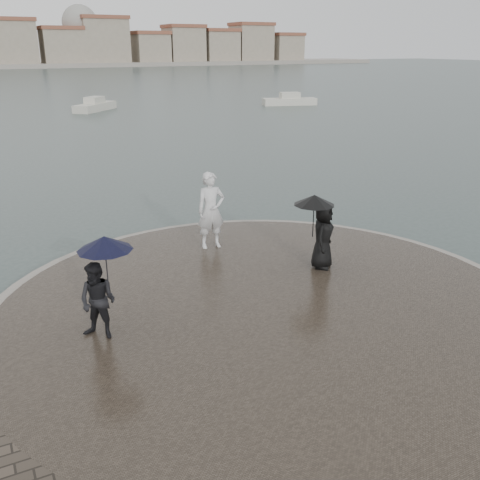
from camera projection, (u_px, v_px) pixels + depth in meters
ground at (369, 404)px, 9.16m from camera, size 400.00×400.00×0.00m
kerb_ring at (267, 311)px, 12.03m from camera, size 12.50×12.50×0.32m
quay_tip at (267, 310)px, 12.02m from camera, size 11.90×11.90×0.36m
statue at (211, 210)px, 14.95m from camera, size 0.84×0.60×2.17m
visitor_left at (100, 283)px, 10.27m from camera, size 1.27×1.11×2.04m
visitor_right at (321, 227)px, 13.54m from camera, size 1.27×1.11×1.95m
boats at (127, 110)px, 47.69m from camera, size 37.19×14.09×1.50m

